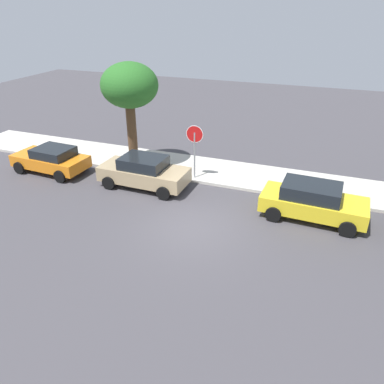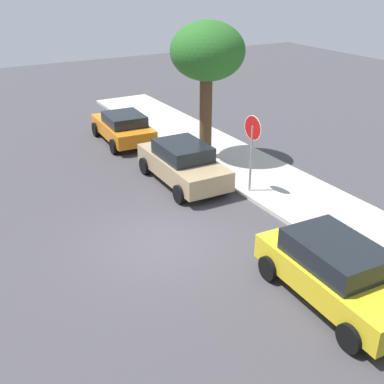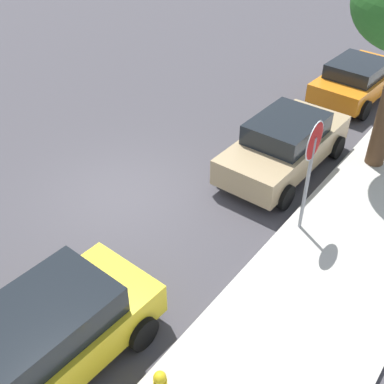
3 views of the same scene
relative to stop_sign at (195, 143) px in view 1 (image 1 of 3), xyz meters
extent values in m
plane|color=#423F44|center=(1.44, -4.14, -1.95)|extent=(60.00, 60.00, 0.00)
cube|color=beige|center=(1.44, 1.23, -1.88)|extent=(32.00, 3.10, 0.14)
cylinder|color=gray|center=(0.00, 0.00, -0.72)|extent=(0.08, 0.08, 2.47)
cylinder|color=white|center=(0.00, 0.00, 0.44)|extent=(0.84, 0.06, 0.84)
cylinder|color=red|center=(0.00, 0.00, 0.44)|extent=(0.79, 0.07, 0.79)
cube|color=tan|center=(-2.00, -1.53, -1.31)|extent=(4.25, 1.83, 0.69)
cube|color=black|center=(-1.99, -1.53, -0.70)|extent=(2.09, 1.58, 0.52)
cylinder|color=black|center=(-0.55, -0.69, -1.63)|extent=(0.64, 0.23, 0.64)
cylinder|color=black|center=(-0.59, -2.43, -1.63)|extent=(0.64, 0.23, 0.64)
cylinder|color=black|center=(-3.42, -0.63, -1.63)|extent=(0.64, 0.23, 0.64)
cylinder|color=black|center=(-3.46, -2.37, -1.63)|extent=(0.64, 0.23, 0.64)
cube|color=yellow|center=(5.78, -1.76, -1.32)|extent=(4.22, 1.94, 0.65)
cube|color=black|center=(5.63, -1.76, -0.72)|extent=(2.35, 1.65, 0.55)
cylinder|color=black|center=(7.23, -0.95, -1.63)|extent=(0.65, 0.25, 0.64)
cylinder|color=black|center=(7.15, -2.70, -1.63)|extent=(0.65, 0.25, 0.64)
cylinder|color=black|center=(4.42, -0.82, -1.63)|extent=(0.65, 0.25, 0.64)
cylinder|color=black|center=(4.33, -2.57, -1.63)|extent=(0.65, 0.25, 0.64)
cube|color=orange|center=(-7.36, -1.63, -1.35)|extent=(4.00, 1.96, 0.59)
cube|color=black|center=(-7.07, -1.65, -0.83)|extent=(1.97, 1.64, 0.45)
cylinder|color=black|center=(-8.74, -2.43, -1.63)|extent=(0.65, 0.26, 0.64)
cylinder|color=black|center=(-8.64, -0.69, -1.63)|extent=(0.65, 0.26, 0.64)
cylinder|color=black|center=(-6.09, -2.58, -1.63)|extent=(0.65, 0.26, 0.64)
cylinder|color=black|center=(-5.99, -0.84, -1.63)|extent=(0.65, 0.26, 0.64)
cylinder|color=#513823|center=(-3.59, 0.40, -0.20)|extent=(0.49, 0.49, 3.51)
ellipsoid|color=#286623|center=(-3.54, 0.41, 2.39)|extent=(2.83, 2.83, 2.21)
cylinder|color=gold|center=(5.02, 0.11, -1.68)|extent=(0.22, 0.22, 0.55)
sphere|color=gold|center=(5.02, 0.11, -1.34)|extent=(0.21, 0.21, 0.21)
cylinder|color=gold|center=(5.17, 0.11, -1.62)|extent=(0.08, 0.09, 0.09)
camera|label=1|loc=(5.82, -15.93, 6.03)|focal=35.00mm
camera|label=2|loc=(12.12, -9.30, 5.19)|focal=45.00mm
camera|label=3|loc=(8.04, 3.01, 5.41)|focal=45.00mm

